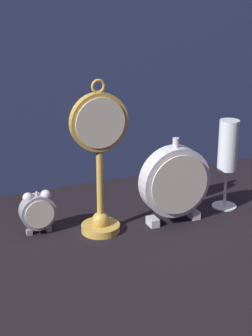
% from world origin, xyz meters
% --- Properties ---
extents(ground_plane, '(4.00, 4.00, 0.00)m').
position_xyz_m(ground_plane, '(0.00, 0.00, 0.00)').
color(ground_plane, black).
extents(fabric_backdrop_drape, '(1.67, 0.01, 0.62)m').
position_xyz_m(fabric_backdrop_drape, '(0.00, 0.33, 0.31)').
color(fabric_backdrop_drape, navy).
rests_on(fabric_backdrop_drape, ground_plane).
extents(pocket_watch_on_stand, '(0.12, 0.08, 0.33)m').
position_xyz_m(pocket_watch_on_stand, '(-0.08, 0.04, 0.16)').
color(pocket_watch_on_stand, gold).
rests_on(pocket_watch_on_stand, ground_plane).
extents(alarm_clock_twin_bell, '(0.08, 0.03, 0.10)m').
position_xyz_m(alarm_clock_twin_bell, '(-0.20, 0.09, 0.05)').
color(alarm_clock_twin_bell, gray).
rests_on(alarm_clock_twin_bell, ground_plane).
extents(mantel_clock_silver, '(0.16, 0.04, 0.20)m').
position_xyz_m(mantel_clock_silver, '(0.09, 0.02, 0.10)').
color(mantel_clock_silver, silver).
rests_on(mantel_clock_silver, ground_plane).
extents(champagne_flute, '(0.06, 0.06, 0.21)m').
position_xyz_m(champagne_flute, '(0.24, 0.05, 0.14)').
color(champagne_flute, silver).
rests_on(champagne_flute, ground_plane).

